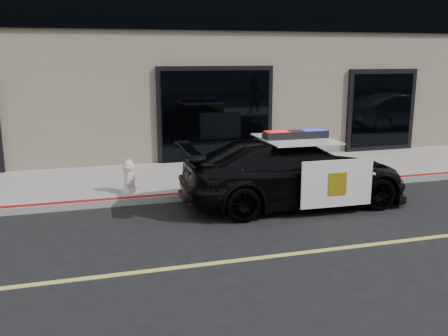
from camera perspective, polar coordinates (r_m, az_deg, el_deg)
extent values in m
plane|color=black|center=(9.09, 17.32, -8.28)|extent=(120.00, 120.00, 0.00)
cube|color=gray|center=(13.54, 5.10, -0.51)|extent=(60.00, 3.50, 0.15)
imported|color=black|center=(10.82, 8.04, -0.48)|extent=(2.24, 5.04, 1.44)
cube|color=white|center=(10.13, 12.79, -1.73)|extent=(1.53, 0.07, 0.96)
cube|color=white|center=(11.94, 8.24, 0.64)|extent=(1.53, 0.07, 0.96)
cube|color=white|center=(10.68, 8.16, 3.33)|extent=(1.48, 1.76, 0.02)
cube|color=gold|center=(10.10, 12.87, -1.77)|extent=(0.38, 0.02, 0.45)
cube|color=black|center=(10.67, 8.18, 3.78)|extent=(1.38, 0.39, 0.17)
cube|color=red|center=(10.51, 6.07, 3.77)|extent=(0.49, 0.32, 0.16)
cube|color=#0C19CC|center=(10.84, 10.22, 3.91)|extent=(0.49, 0.32, 0.16)
cylinder|color=white|center=(11.49, -10.72, -2.52)|extent=(0.34, 0.34, 0.08)
cylinder|color=white|center=(11.42, -10.78, -1.19)|extent=(0.25, 0.25, 0.47)
cylinder|color=white|center=(11.36, -10.83, 0.06)|extent=(0.29, 0.29, 0.06)
sphere|color=white|center=(11.35, -10.85, 0.34)|extent=(0.22, 0.22, 0.22)
cylinder|color=white|center=(11.33, -10.87, 0.81)|extent=(0.07, 0.07, 0.07)
cylinder|color=white|center=(11.56, -10.87, -0.69)|extent=(0.12, 0.11, 0.12)
cylinder|color=white|center=(11.25, -10.71, -1.06)|extent=(0.12, 0.11, 0.12)
cylinder|color=white|center=(11.24, -10.68, -1.42)|extent=(0.16, 0.13, 0.16)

